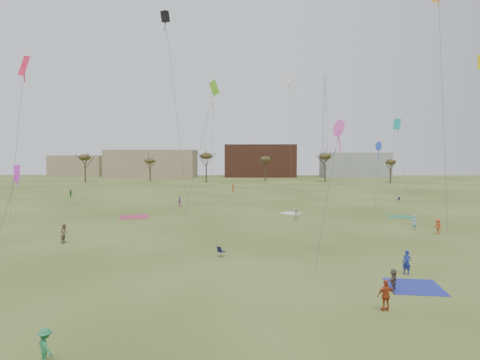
{
  "coord_description": "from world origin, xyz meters",
  "views": [
    {
      "loc": [
        1.1,
        -33.47,
        8.39
      ],
      "look_at": [
        0.0,
        12.0,
        5.5
      ],
      "focal_mm": 30.35,
      "sensor_mm": 36.0,
      "label": 1
    }
  ],
  "objects_px": {
    "flyer_near_center": "(45,347)",
    "flyer_near_right": "(407,262)",
    "radio_tower": "(324,126)",
    "camp_chair_center": "(221,254)",
    "camp_chair_right": "(398,201)",
    "spectator_fore_a": "(386,295)"
  },
  "relations": [
    {
      "from": "spectator_fore_a",
      "to": "radio_tower",
      "type": "bearing_deg",
      "value": -110.17
    },
    {
      "from": "camp_chair_center",
      "to": "radio_tower",
      "type": "xyz_separation_m",
      "value": [
        31.23,
        125.75,
        18.95
      ]
    },
    {
      "from": "radio_tower",
      "to": "flyer_near_right",
      "type": "bearing_deg",
      "value": -97.83
    },
    {
      "from": "camp_chair_center",
      "to": "camp_chair_right",
      "type": "height_order",
      "value": "same"
    },
    {
      "from": "camp_chair_center",
      "to": "radio_tower",
      "type": "relative_size",
      "value": 0.02
    },
    {
      "from": "flyer_near_center",
      "to": "spectator_fore_a",
      "type": "bearing_deg",
      "value": -117.38
    },
    {
      "from": "flyer_near_center",
      "to": "radio_tower",
      "type": "relative_size",
      "value": 0.04
    },
    {
      "from": "spectator_fore_a",
      "to": "camp_chair_right",
      "type": "height_order",
      "value": "spectator_fore_a"
    },
    {
      "from": "flyer_near_right",
      "to": "camp_chair_right",
      "type": "distance_m",
      "value": 46.03
    },
    {
      "from": "radio_tower",
      "to": "flyer_near_center",
      "type": "bearing_deg",
      "value": -104.52
    },
    {
      "from": "flyer_near_center",
      "to": "camp_chair_right",
      "type": "relative_size",
      "value": 1.71
    },
    {
      "from": "flyer_near_right",
      "to": "camp_chair_center",
      "type": "height_order",
      "value": "flyer_near_right"
    },
    {
      "from": "camp_chair_center",
      "to": "camp_chair_right",
      "type": "relative_size",
      "value": 1.0
    },
    {
      "from": "flyer_near_center",
      "to": "flyer_near_right",
      "type": "relative_size",
      "value": 0.87
    },
    {
      "from": "camp_chair_right",
      "to": "radio_tower",
      "type": "height_order",
      "value": "radio_tower"
    },
    {
      "from": "flyer_near_center",
      "to": "spectator_fore_a",
      "type": "relative_size",
      "value": 0.88
    },
    {
      "from": "camp_chair_center",
      "to": "spectator_fore_a",
      "type": "bearing_deg",
      "value": 173.27
    },
    {
      "from": "spectator_fore_a",
      "to": "radio_tower",
      "type": "height_order",
      "value": "radio_tower"
    },
    {
      "from": "flyer_near_center",
      "to": "camp_chair_center",
      "type": "relative_size",
      "value": 1.71
    },
    {
      "from": "flyer_near_right",
      "to": "radio_tower",
      "type": "height_order",
      "value": "radio_tower"
    },
    {
      "from": "camp_chair_center",
      "to": "radio_tower",
      "type": "height_order",
      "value": "radio_tower"
    },
    {
      "from": "flyer_near_right",
      "to": "radio_tower",
      "type": "distance_m",
      "value": 132.86
    }
  ]
}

